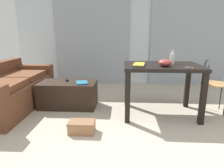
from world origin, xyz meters
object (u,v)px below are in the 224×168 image
book_stack (139,65)px  tv_remote_primary (67,80)px  couch (8,90)px  bottle_near (172,58)px  bowl (165,63)px  shoebox (82,127)px  wire_chair (210,80)px  magazine (82,83)px  scissors (191,68)px  craft_table (162,73)px  coffee_table (68,94)px

book_stack → tv_remote_primary: size_ratio=2.17×
couch → bottle_near: bearing=-1.3°
bowl → shoebox: (-1.10, -0.52, -0.76)m
couch → wire_chair: wire_chair is taller
couch → magazine: size_ratio=7.88×
bowl → scissors: (0.33, -0.09, -0.05)m
bowl → tv_remote_primary: 1.69m
tv_remote_primary → couch: bearing=168.1°
bottle_near → scissors: 0.37m
couch → wire_chair: size_ratio=2.21×
tv_remote_primary → magazine: 0.35m
magazine → shoebox: magazine is taller
bowl → magazine: 1.36m
bottle_near → bowl: bottle_near is taller
craft_table → magazine: craft_table is taller
craft_table → bowl: size_ratio=6.05×
couch → book_stack: 2.24m
coffee_table → wire_chair: size_ratio=1.13×
bottle_near → bowl: bearing=-123.7°
wire_chair → scissors: (-0.46, -0.41, 0.26)m
book_stack → scissors: book_stack is taller
bowl → book_stack: 0.36m
scissors → bowl: bearing=164.2°
tv_remote_primary → magazine: size_ratio=0.61×
couch → wire_chair: bearing=0.6°
craft_table → book_stack: bearing=-154.1°
bottle_near → book_stack: (-0.51, -0.24, -0.07)m
coffee_table → wire_chair: wire_chair is taller
couch → tv_remote_primary: 0.99m
couch → magazine: couch is taller
shoebox → couch: bearing=150.4°
coffee_table → scissors: size_ratio=8.52×
coffee_table → shoebox: coffee_table is taller
wire_chair → magazine: bearing=179.9°
coffee_table → book_stack: bearing=-19.2°
coffee_table → magazine: bearing=-15.0°
coffee_table → tv_remote_primary: tv_remote_primary is taller
wire_chair → couch: bearing=-179.4°
coffee_table → book_stack: 1.37m
coffee_table → scissors: scissors is taller
bottle_near → scissors: size_ratio=1.86×
coffee_table → couch: bearing=-173.7°
scissors → magazine: size_ratio=0.47×
coffee_table → magazine: magazine is taller
coffee_table → tv_remote_primary: size_ratio=6.55×
scissors → shoebox: 1.65m
craft_table → shoebox: craft_table is taller
couch → coffee_table: bearing=6.3°
coffee_table → bowl: (1.53, -0.40, 0.62)m
couch → book_stack: size_ratio=5.92×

